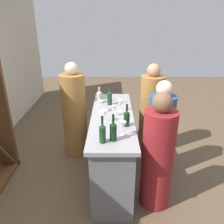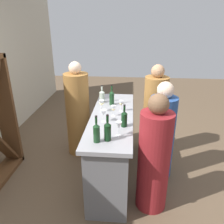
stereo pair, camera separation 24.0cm
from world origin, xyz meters
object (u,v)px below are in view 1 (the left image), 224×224
wine_bottle_center_dark_green (126,118)px  wine_glass_near_left (123,125)px  wine_glass_near_right (113,109)px  wine_bottle_leftmost_olive_green (102,133)px  wine_glass_far_center (101,104)px  person_left_guest (160,133)px  wine_glass_far_left (105,114)px  wine_bottle_second_left_dark_green (113,131)px  wine_bottle_rightmost_clear_pale (99,96)px  wine_glass_near_center (120,104)px  person_right_guest (157,157)px  wine_bottle_second_right_olive_green (109,97)px  person_center_guest (150,113)px  person_server_behind (74,114)px

wine_bottle_center_dark_green → wine_glass_near_left: 0.25m
wine_glass_near_left → wine_glass_near_right: wine_glass_near_left is taller
wine_bottle_leftmost_olive_green → wine_bottle_center_dark_green: 0.48m
wine_glass_near_right → wine_glass_near_left: bearing=-169.0°
wine_bottle_leftmost_olive_green → wine_glass_far_center: (0.84, 0.05, 0.00)m
person_left_guest → wine_glass_far_left: bearing=42.1°
wine_bottle_second_left_dark_green → wine_glass_near_right: wine_bottle_second_left_dark_green is taller
wine_bottle_rightmost_clear_pale → wine_glass_near_left: bearing=-163.0°
wine_glass_near_center → wine_glass_far_center: bearing=97.8°
person_right_guest → wine_bottle_second_right_olive_green: bearing=-72.9°
wine_bottle_leftmost_olive_green → wine_glass_far_center: wine_bottle_leftmost_olive_green is taller
wine_glass_near_center → person_right_guest: (-0.72, -0.43, -0.41)m
wine_glass_near_left → person_center_guest: bearing=-22.9°
wine_glass_far_left → person_left_guest: (0.29, -0.79, -0.43)m
wine_glass_near_left → wine_glass_far_left: size_ratio=1.07×
person_right_guest → wine_bottle_rightmost_clear_pale: bearing=-68.8°
wine_glass_far_center → person_right_guest: (-0.68, -0.70, -0.42)m
wine_glass_near_left → wine_glass_near_center: bearing=0.8°
wine_glass_near_right → person_server_behind: (0.62, 0.64, -0.35)m
wine_bottle_second_left_dark_green → wine_glass_near_center: bearing=-7.1°
wine_bottle_second_left_dark_green → wine_bottle_leftmost_olive_green: bearing=111.0°
person_left_guest → person_center_guest: bearing=-63.4°
wine_bottle_second_right_olive_green → person_center_guest: (0.28, -0.69, -0.38)m
wine_glass_far_center → person_center_guest: 1.06m
wine_glass_near_center → person_center_guest: bearing=-45.7°
wine_bottle_second_left_dark_green → wine_glass_far_left: 0.48m
wine_glass_far_left → person_server_behind: size_ratio=0.10×
wine_bottle_second_left_dark_green → wine_glass_near_left: size_ratio=1.78×
person_right_guest → wine_bottle_second_left_dark_green: bearing=-1.6°
wine_glass_far_center → wine_bottle_rightmost_clear_pale: bearing=6.4°
wine_glass_near_center → person_right_guest: person_right_guest is taller
wine_bottle_center_dark_green → wine_bottle_second_right_olive_green: size_ratio=0.91×
wine_glass_near_left → person_center_guest: person_center_guest is taller
wine_bottle_second_left_dark_green → wine_glass_near_right: 0.65m
wine_glass_far_center → person_center_guest: size_ratio=0.11×
wine_bottle_rightmost_clear_pale → wine_glass_near_center: bearing=-136.8°
wine_glass_near_center → wine_bottle_leftmost_olive_green: bearing=166.1°
wine_bottle_rightmost_clear_pale → wine_glass_far_center: size_ratio=1.62×
wine_bottle_center_dark_green → wine_bottle_second_left_dark_green: bearing=154.9°
wine_glass_near_right → person_server_behind: person_server_behind is taller
wine_glass_near_right → person_server_behind: 0.96m
wine_bottle_rightmost_clear_pale → wine_glass_near_center: size_ratio=1.75×
wine_glass_near_right → person_right_guest: bearing=-135.8°
wine_bottle_center_dark_green → wine_glass_far_center: bearing=36.8°
wine_glass_near_left → person_right_guest: bearing=-89.5°
wine_glass_near_center → person_right_guest: size_ratio=0.11×
wine_glass_near_right → person_center_guest: person_center_guest is taller
wine_bottle_second_left_dark_green → person_center_guest: bearing=-25.2°
wine_glass_far_center → wine_glass_near_center: bearing=-82.2°
wine_bottle_leftmost_olive_green → person_left_guest: 1.21m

